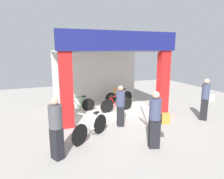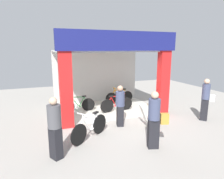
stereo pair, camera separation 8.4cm
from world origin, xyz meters
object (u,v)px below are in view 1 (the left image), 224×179
Objects in this scene: bicycle_inside_1 at (119,97)px; pedestrian_3 at (120,105)px; pedestrian_0 at (56,128)px; pedestrian_2 at (156,119)px; pedestrian_1 at (205,99)px; sandwich_board_sign at (149,115)px; bicycle_inside_0 at (78,105)px; bicycle_inside_2 at (117,104)px; bicycle_parked_0 at (91,128)px.

bicycle_inside_1 is 1.01× the size of pedestrian_3.
pedestrian_0 is 2.85m from pedestrian_2.
pedestrian_2 is at bearing -158.64° from pedestrian_1.
pedestrian_3 reaches higher than bicycle_inside_1.
sandwich_board_sign is at bearing -93.74° from bicycle_inside_1.
bicycle_inside_0 is 0.92× the size of pedestrian_0.
bicycle_inside_1 is at bearing 121.81° from pedestrian_1.
bicycle_inside_2 is at bearing 85.84° from pedestrian_2.
bicycle_inside_0 is at bearing 86.15° from bicycle_parked_0.
bicycle_inside_2 is 1.14× the size of bicycle_parked_0.
pedestrian_2 reaches higher than bicycle_inside_0.
pedestrian_0 reaches higher than bicycle_inside_2.
bicycle_inside_2 is at bearing 51.22° from bicycle_parked_0.
bicycle_inside_2 is 0.96× the size of pedestrian_0.
pedestrian_3 is (1.38, 0.71, 0.43)m from bicycle_parked_0.
bicycle_inside_0 is at bearing 108.90° from pedestrian_2.
bicycle_parked_0 is 1.61m from pedestrian_3.
bicycle_parked_0 is 0.84× the size of pedestrian_0.
bicycle_inside_2 is 0.94× the size of pedestrian_1.
pedestrian_2 is at bearing -94.16° from bicycle_inside_2.
pedestrian_2 is at bearing -101.06° from bicycle_inside_1.
bicycle_parked_0 is 0.83× the size of pedestrian_2.
bicycle_inside_2 is at bearing 103.00° from sandwich_board_sign.
pedestrian_3 is (-3.53, 0.69, -0.09)m from pedestrian_1.
bicycle_inside_2 is 2.15m from sandwich_board_sign.
pedestrian_3 reaches higher than bicycle_parked_0.
bicycle_inside_2 is (1.71, -0.59, 0.01)m from bicycle_inside_0.
sandwich_board_sign is 1.17m from pedestrian_3.
bicycle_inside_1 is 0.93× the size of pedestrian_0.
bicycle_inside_1 is (2.42, 0.74, 0.00)m from bicycle_inside_0.
pedestrian_1 reaches higher than pedestrian_0.
sandwich_board_sign is at bearing -50.68° from bicycle_inside_0.
pedestrian_1 is 3.60m from pedestrian_3.
bicycle_inside_1 is 4.53m from bicycle_parked_0.
bicycle_parked_0 reaches higher than bicycle_inside_2.
bicycle_inside_0 is 0.96× the size of bicycle_inside_2.
sandwich_board_sign is at bearing -77.00° from bicycle_inside_2.
bicycle_inside_2 is at bearing 46.15° from pedestrian_0.
pedestrian_0 reaches higher than bicycle_inside_1.
bicycle_inside_0 is 0.90× the size of pedestrian_1.
bicycle_parked_0 is at bearing -152.79° from pedestrian_3.
sandwich_board_sign is at bearing 17.36° from pedestrian_0.
pedestrian_1 is 1.11× the size of pedestrian_3.
bicycle_parked_0 is at bearing -128.78° from bicycle_inside_2.
pedestrian_3 is at bearing 31.10° from pedestrian_0.
bicycle_inside_2 reaches higher than sandwich_board_sign.
pedestrian_1 is (2.29, -3.69, 0.55)m from bicycle_inside_1.
bicycle_inside_1 is 0.97× the size of bicycle_inside_2.
pedestrian_2 is (1.45, -4.23, 0.56)m from bicycle_inside_0.
pedestrian_2 reaches higher than bicycle_inside_2.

